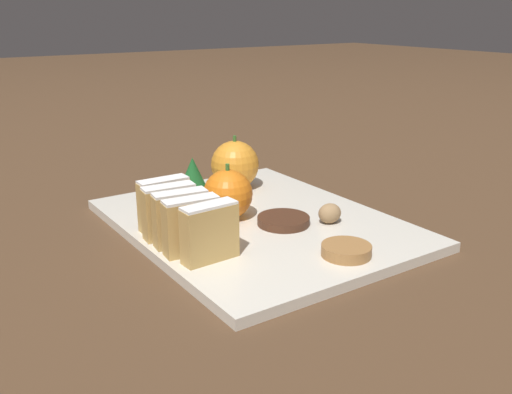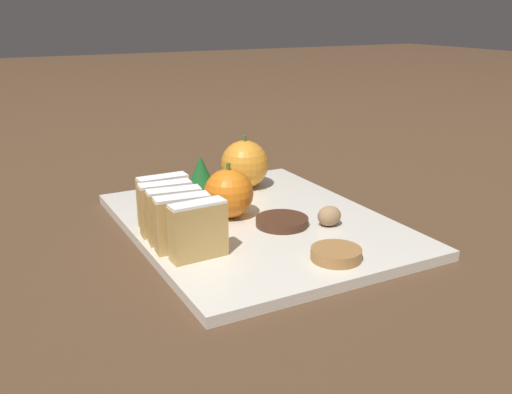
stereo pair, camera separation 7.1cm
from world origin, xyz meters
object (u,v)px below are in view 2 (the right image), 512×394
(orange_far, at_px, (229,193))
(walnut, at_px, (329,216))
(orange_near, at_px, (245,164))
(chocolate_cookie, at_px, (282,221))

(orange_far, height_order, walnut, orange_far)
(orange_near, relative_size, walnut, 2.60)
(chocolate_cookie, bearing_deg, orange_near, 79.09)
(orange_far, bearing_deg, chocolate_cookie, -52.96)
(walnut, distance_m, chocolate_cookie, 0.06)
(orange_far, xyz_separation_m, chocolate_cookie, (0.04, -0.06, -0.03))
(orange_near, height_order, chocolate_cookie, orange_near)
(orange_far, distance_m, chocolate_cookie, 0.08)
(walnut, bearing_deg, orange_far, 137.88)
(walnut, relative_size, chocolate_cookie, 0.47)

